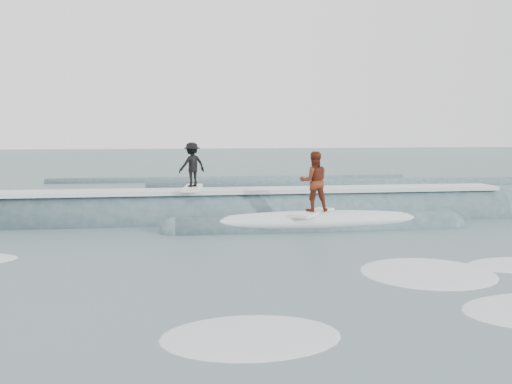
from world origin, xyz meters
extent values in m
plane|color=#3C5457|center=(0.00, 0.00, 0.00)|extent=(160.00, 160.00, 0.00)
cylinder|color=#324D55|center=(0.00, 6.97, 0.00)|extent=(18.56, 1.95, 1.95)
sphere|color=#324D55|center=(9.28, 6.97, 0.00)|extent=(1.95, 1.95, 1.95)
cylinder|color=#324D55|center=(1.80, 4.77, 0.00)|extent=(9.00, 0.99, 0.99)
sphere|color=#324D55|center=(-2.70, 4.77, 0.00)|extent=(0.99, 0.99, 0.99)
sphere|color=#324D55|center=(6.30, 4.77, 0.00)|extent=(0.99, 0.99, 0.99)
cube|color=white|center=(0.00, 6.97, 1.05)|extent=(18.00, 1.30, 0.14)
ellipsoid|color=white|center=(1.80, 4.77, 0.30)|extent=(7.60, 1.30, 0.60)
cube|color=white|center=(-2.09, 6.97, 1.17)|extent=(0.82, 2.06, 0.10)
imported|color=black|center=(-2.09, 6.97, 1.98)|extent=(1.14, 0.97, 1.52)
cube|color=white|center=(1.69, 4.77, 0.55)|extent=(1.71, 1.89, 0.10)
imported|color=#5D2111|center=(1.69, 4.77, 1.55)|extent=(0.95, 0.75, 1.90)
ellipsoid|color=white|center=(-1.57, -4.32, 0.00)|extent=(2.69, 1.83, 0.10)
ellipsoid|color=white|center=(2.88, -0.99, 0.00)|extent=(3.41, 2.32, 0.10)
cylinder|color=#324D55|center=(-10.15, 14.00, 0.00)|extent=(22.00, 0.70, 0.70)
cylinder|color=#324D55|center=(6.78, 18.00, 0.00)|extent=(22.00, 0.80, 0.80)
cylinder|color=#324D55|center=(0.76, 22.00, 0.00)|extent=(22.00, 0.60, 0.60)
camera|label=1|loc=(-2.70, -12.77, 3.21)|focal=40.00mm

